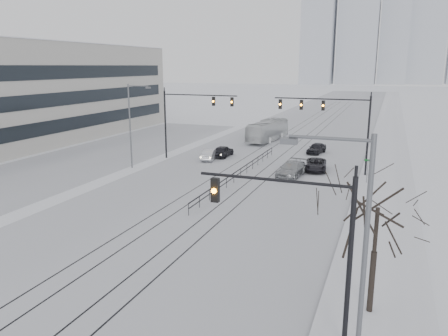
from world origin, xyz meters
TOP-DOWN VIEW (x-y plane):
  - road at (0.00, 60.00)m, footprint 22.00×260.00m
  - sidewalk_east at (13.50, 60.00)m, footprint 5.00×260.00m
  - curb at (11.05, 60.00)m, footprint 0.10×260.00m
  - parking_strip at (-20.00, 35.00)m, footprint 14.00×60.00m
  - tram_rails at (-0.00, 40.00)m, footprint 5.30×180.00m
  - skyline at (5.02, 273.63)m, footprint 96.00×48.00m
  - traffic_mast_near at (10.79, 6.00)m, footprint 6.10×0.37m
  - traffic_mast_ne at (8.15, 34.99)m, footprint 9.60×0.37m
  - traffic_mast_nw at (-8.52, 36.00)m, footprint 9.10×0.37m
  - street_light_east at (12.70, 3.00)m, footprint 2.73×0.25m
  - street_light_west at (-12.20, 30.00)m, footprint 2.73×0.25m
  - bare_tree at (13.20, 9.00)m, footprint 4.40×4.40m
  - median_fence at (0.00, 30.00)m, footprint 0.06×24.00m
  - street_sign at (11.80, 32.00)m, footprint 0.70×0.06m
  - sedan_sb_inner at (-5.33, 39.02)m, footprint 1.65×4.07m
  - sedan_sb_outer at (-6.19, 36.81)m, footprint 2.03×4.16m
  - sedan_nb_front at (6.45, 35.78)m, footprint 2.68×4.81m
  - sedan_nb_right at (4.58, 32.30)m, footprint 2.54×5.22m
  - sedan_nb_far at (4.99, 45.15)m, footprint 2.26×4.14m
  - box_truck at (-3.31, 52.20)m, footprint 3.79×11.04m

SIDE VIEW (x-z plane):
  - road at x=0.00m, z-range 0.00..0.02m
  - parking_strip at x=-20.00m, z-range 0.00..0.03m
  - tram_rails at x=0.00m, z-range 0.02..0.03m
  - curb at x=11.05m, z-range 0.00..0.12m
  - sidewalk_east at x=13.50m, z-range 0.00..0.16m
  - median_fence at x=0.00m, z-range 0.03..1.03m
  - sedan_nb_front at x=6.45m, z-range 0.00..1.27m
  - sedan_sb_outer at x=-6.19m, z-range 0.00..1.31m
  - sedan_nb_far at x=4.99m, z-range 0.00..1.33m
  - sedan_sb_inner at x=-5.33m, z-range 0.00..1.39m
  - sedan_nb_right at x=4.58m, z-range 0.00..1.46m
  - box_truck at x=-3.31m, z-range 0.00..3.01m
  - street_sign at x=11.80m, z-range 0.41..2.81m
  - bare_tree at x=13.20m, z-range 1.44..7.54m
  - traffic_mast_near at x=10.79m, z-range 1.06..8.06m
  - street_light_east at x=12.70m, z-range 0.71..9.71m
  - street_light_west at x=-12.20m, z-range 0.71..9.71m
  - traffic_mast_nw at x=-8.52m, z-range 1.57..9.57m
  - traffic_mast_ne at x=8.15m, z-range 1.76..9.76m
  - skyline at x=5.02m, z-range -5.35..66.65m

